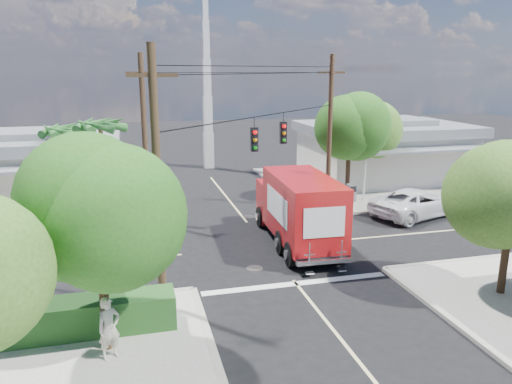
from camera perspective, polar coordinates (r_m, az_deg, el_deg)
name	(u,v)px	position (r m, az deg, el deg)	size (l,w,h in m)	color
ground	(267,247)	(23.75, 1.21, -6.29)	(120.00, 120.00, 0.00)	black
sidewalk_ne	(370,183)	(37.39, 12.85, 1.00)	(14.12, 14.12, 0.14)	gray
sidewalk_nw	(52,202)	(33.68, -22.25, -1.12)	(14.12, 14.12, 0.14)	gray
road_markings	(275,258)	(22.43, 2.24, -7.53)	(32.00, 32.00, 0.01)	beige
building_ne	(384,150)	(38.67, 14.44, 4.72)	(11.80, 10.20, 4.50)	silver
building_nw	(34,165)	(34.95, -24.07, 2.84)	(10.80, 10.20, 4.30)	beige
radio_tower	(207,101)	(42.05, -5.57, 10.35)	(0.80, 0.80, 17.00)	silver
tree_sw_front	(98,213)	(14.47, -17.66, -2.26)	(3.88, 3.78, 6.03)	#422D1C
tree_ne_front	(350,126)	(31.36, 10.73, 7.38)	(4.21, 4.14, 6.66)	#422D1C
tree_ne_back	(372,130)	(34.53, 13.08, 6.88)	(3.77, 3.66, 5.82)	#422D1C
palm_nw_front	(100,127)	(29.16, -17.36, 7.07)	(3.01, 3.08, 5.59)	#422D1C
palm_nw_back	(66,132)	(30.85, -20.92, 6.43)	(3.01, 3.08, 5.19)	#422D1C
utility_poles	(226,145)	(23.75, -3.48, 5.35)	(12.00, 10.68, 9.00)	#473321
picket_fence	(83,305)	(17.63, -19.15, -12.15)	(5.94, 0.06, 1.00)	silver
hedge_sw	(74,317)	(16.93, -20.04, -13.31)	(6.20, 1.20, 1.10)	#1B4B1E
vending_boxes	(341,194)	(31.28, 9.65, -0.18)	(1.90, 0.50, 1.10)	#AE1D20
delivery_truck	(298,209)	(23.73, 4.83, -1.92)	(2.83, 8.04, 3.44)	black
parked_car	(417,203)	(29.78, 17.90, -1.17)	(2.65, 5.75, 1.60)	silver
pedestrian	(109,328)	(15.19, -16.45, -14.71)	(0.68, 0.44, 1.85)	#B9B39D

